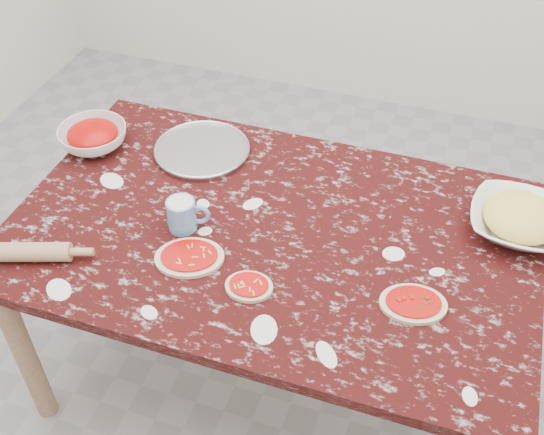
{
  "coord_description": "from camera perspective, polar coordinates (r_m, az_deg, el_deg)",
  "views": [
    {
      "loc": [
        0.47,
        -1.37,
        2.14
      ],
      "look_at": [
        0.0,
        0.0,
        0.8
      ],
      "focal_mm": 43.34,
      "sensor_mm": 36.0,
      "label": 1
    }
  ],
  "objects": [
    {
      "name": "sauce_bowl",
      "position": [
        2.4,
        -15.27,
        6.73
      ],
      "size": [
        0.31,
        0.31,
        0.07
      ],
      "primitive_type": "imported",
      "rotation": [
        0.0,
        0.0,
        0.41
      ],
      "color": "white",
      "rests_on": "worktable"
    },
    {
      "name": "cheese_bowl",
      "position": [
        2.11,
        20.7,
        -0.39
      ],
      "size": [
        0.31,
        0.31,
        0.07
      ],
      "primitive_type": "imported",
      "rotation": [
        0.0,
        0.0,
        -0.03
      ],
      "color": "white",
      "rests_on": "worktable"
    },
    {
      "name": "ground",
      "position": [
        2.58,
        0.0,
        -13.13
      ],
      "size": [
        4.0,
        4.0,
        0.0
      ],
      "primitive_type": "plane",
      "color": "gray"
    },
    {
      "name": "worktable",
      "position": [
        2.07,
        0.0,
        -2.71
      ],
      "size": [
        1.6,
        1.0,
        0.75
      ],
      "color": "black",
      "rests_on": "ground"
    },
    {
      "name": "pizza_left",
      "position": [
        1.93,
        -7.19,
        -3.45
      ],
      "size": [
        0.25,
        0.22,
        0.02
      ],
      "color": "beige",
      "rests_on": "worktable"
    },
    {
      "name": "pizza_mid",
      "position": [
        1.84,
        -2.02,
        -6.0
      ],
      "size": [
        0.15,
        0.13,
        0.02
      ],
      "color": "beige",
      "rests_on": "worktable"
    },
    {
      "name": "pizza_right",
      "position": [
        1.84,
        12.17,
        -7.32
      ],
      "size": [
        0.21,
        0.18,
        0.02
      ],
      "color": "beige",
      "rests_on": "worktable"
    },
    {
      "name": "rolling_pin",
      "position": [
        2.03,
        -20.97,
        -2.83
      ],
      "size": [
        0.29,
        0.15,
        0.06
      ],
      "primitive_type": "cylinder",
      "rotation": [
        0.0,
        1.57,
        0.33
      ],
      "color": "tan",
      "rests_on": "worktable"
    },
    {
      "name": "pizza_tray",
      "position": [
        2.32,
        -6.1,
        5.83
      ],
      "size": [
        0.43,
        0.43,
        0.01
      ],
      "primitive_type": "cylinder",
      "rotation": [
        0.0,
        0.0,
        0.38
      ],
      "color": "#B2B2B7",
      "rests_on": "worktable"
    },
    {
      "name": "flour_mug",
      "position": [
        2.0,
        -7.74,
        0.28
      ],
      "size": [
        0.13,
        0.09,
        0.1
      ],
      "color": "#6296D1",
      "rests_on": "worktable"
    }
  ]
}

